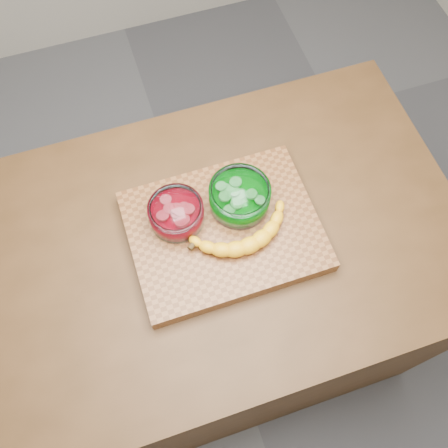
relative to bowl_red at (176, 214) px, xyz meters
name	(u,v)px	position (x,y,z in m)	size (l,w,h in m)	color
ground	(224,326)	(0.10, -0.06, -0.97)	(3.50, 3.50, 0.00)	#58595D
counter	(224,291)	(0.10, -0.06, -0.52)	(1.20, 0.80, 0.90)	#492D16
cutting_board	(224,231)	(0.10, -0.06, -0.05)	(0.45, 0.35, 0.04)	brown
bowl_red	(176,214)	(0.00, 0.00, 0.00)	(0.13, 0.13, 0.06)	white
bowl_green	(240,197)	(0.16, -0.01, 0.00)	(0.15, 0.15, 0.07)	white
banana	(242,233)	(0.13, -0.09, -0.01)	(0.28, 0.13, 0.04)	#F4AD15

